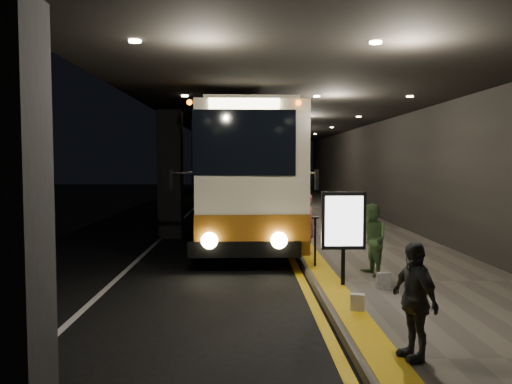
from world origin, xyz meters
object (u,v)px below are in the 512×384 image
object	(u,v)px
coach_second	(241,174)
bag_plain	(357,303)
passenger_boarding	(308,223)
passenger_waiting_green	(372,240)
bag_polka	(384,281)
coach_main	(245,180)
stanchion_post	(315,242)
coach_third	(244,172)
passenger_waiting_grey	(414,300)
info_sign	(344,223)

from	to	relation	value
coach_second	bag_plain	world-z (taller)	coach_second
passenger_boarding	passenger_waiting_green	world-z (taller)	passenger_boarding
coach_second	passenger_boarding	size ratio (longest dim) A/B	7.90
passenger_waiting_green	bag_polka	size ratio (longest dim) A/B	4.91
coach_main	stanchion_post	size ratio (longest dim) A/B	11.33
passenger_waiting_green	bag_polka	xyz separation A→B (m)	(-0.05, -1.15, -0.63)
coach_third	bag_plain	xyz separation A→B (m)	(1.96, -34.64, -1.42)
coach_main	stanchion_post	distance (m)	6.64
coach_third	passenger_waiting_grey	distance (m)	36.72
coach_main	passenger_waiting_green	xyz separation A→B (m)	(2.78, -7.27, -1.03)
passenger_waiting_grey	passenger_boarding	bearing A→B (deg)	167.76
bag_plain	info_sign	distance (m)	2.07
coach_second	passenger_waiting_green	distance (m)	18.14
bag_polka	stanchion_post	size ratio (longest dim) A/B	0.28
coach_main	coach_second	xyz separation A→B (m)	(-0.22, 10.59, -0.03)
passenger_boarding	info_sign	world-z (taller)	info_sign
coach_second	passenger_waiting_grey	world-z (taller)	coach_second
bag_polka	info_sign	distance (m)	1.37
coach_third	bag_polka	distance (m)	33.35
passenger_boarding	passenger_waiting_grey	size ratio (longest dim) A/B	1.09
bag_polka	passenger_waiting_green	bearing A→B (deg)	87.65
passenger_boarding	info_sign	distance (m)	3.54
passenger_waiting_green	bag_polka	bearing A→B (deg)	-14.65
passenger_boarding	stanchion_post	world-z (taller)	passenger_boarding
passenger_waiting_grey	info_sign	size ratio (longest dim) A/B	0.80
passenger_boarding	bag_polka	world-z (taller)	passenger_boarding
passenger_boarding	stanchion_post	size ratio (longest dim) A/B	1.41
passenger_waiting_grey	bag_polka	xyz separation A→B (m)	(0.58, 3.44, -0.59)
coach_third	info_sign	size ratio (longest dim) A/B	6.11
stanchion_post	coach_main	bearing A→B (deg)	104.90
coach_second	passenger_waiting_green	xyz separation A→B (m)	(2.99, -17.86, -1.00)
info_sign	stanchion_post	xyz separation A→B (m)	(-0.31, 1.81, -0.69)
coach_third	bag_plain	bearing A→B (deg)	-82.91
passenger_boarding	coach_second	bearing A→B (deg)	5.71
coach_third	passenger_waiting_grey	xyz separation A→B (m)	(2.22, -36.65, -0.82)
coach_third	passenger_boarding	bearing A→B (deg)	-82.65
passenger_waiting_green	coach_main	bearing A→B (deg)	-171.41
bag_plain	passenger_boarding	bearing A→B (deg)	91.76
passenger_waiting_grey	info_sign	world-z (taller)	info_sign
passenger_waiting_green	bag_polka	distance (m)	1.31
info_sign	coach_third	bearing A→B (deg)	92.82
bag_polka	coach_main	bearing A→B (deg)	107.95
stanchion_post	passenger_waiting_grey	bearing A→B (deg)	-85.21
bag_plain	stanchion_post	xyz separation A→B (m)	(-0.21, 3.55, 0.44)
passenger_waiting_grey	stanchion_post	bearing A→B (deg)	169.27
bag_polka	coach_third	bearing A→B (deg)	94.82
coach_second	bag_polka	world-z (taller)	coach_second
coach_second	coach_third	size ratio (longest dim) A/B	1.13
stanchion_post	passenger_waiting_green	bearing A→B (deg)	-41.35
coach_third	info_sign	xyz separation A→B (m)	(2.06, -32.90, -0.29)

